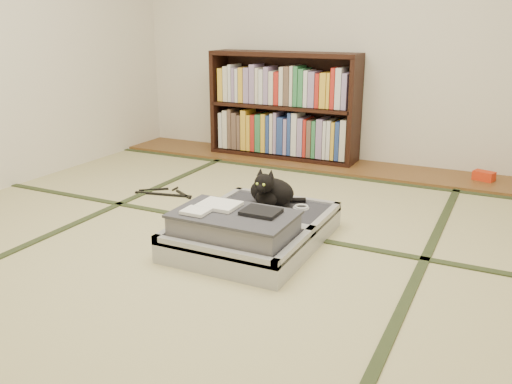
% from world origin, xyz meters
% --- Properties ---
extents(floor, '(4.50, 4.50, 0.00)m').
position_xyz_m(floor, '(0.00, 0.00, 0.00)').
color(floor, '#C9B386').
rests_on(floor, ground).
extents(wood_strip, '(4.00, 0.50, 0.02)m').
position_xyz_m(wood_strip, '(0.00, 2.00, 0.01)').
color(wood_strip, brown).
rests_on(wood_strip, ground).
extents(red_item, '(0.17, 0.13, 0.07)m').
position_xyz_m(red_item, '(1.16, 2.03, 0.06)').
color(red_item, red).
rests_on(red_item, wood_strip).
extents(tatami_borders, '(4.00, 4.50, 0.01)m').
position_xyz_m(tatami_borders, '(0.00, 0.49, 0.00)').
color(tatami_borders, '#2D381E').
rests_on(tatami_borders, ground).
extents(bookcase, '(1.32, 0.30, 0.92)m').
position_xyz_m(bookcase, '(-0.53, 2.07, 0.45)').
color(bookcase, black).
rests_on(bookcase, wood_strip).
extents(suitcase, '(0.70, 0.93, 0.27)m').
position_xyz_m(suitcase, '(0.11, 0.17, 0.10)').
color(suitcase, '#A3A3A7').
rests_on(suitcase, floor).
extents(cat, '(0.31, 0.31, 0.25)m').
position_xyz_m(cat, '(0.09, 0.46, 0.23)').
color(cat, black).
rests_on(cat, suitcase).
extents(cable_coil, '(0.10, 0.10, 0.02)m').
position_xyz_m(cable_coil, '(0.27, 0.50, 0.14)').
color(cable_coil, white).
rests_on(cable_coil, suitcase).
extents(hanger, '(0.44, 0.24, 0.01)m').
position_xyz_m(hanger, '(-0.85, 0.73, 0.01)').
color(hanger, black).
rests_on(hanger, floor).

